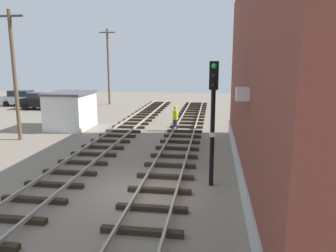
% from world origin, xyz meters
% --- Properties ---
extents(ground_plane, '(80.00, 80.00, 0.00)m').
position_xyz_m(ground_plane, '(0.00, 0.00, 0.00)').
color(ground_plane, slate).
extents(track_near_building, '(2.50, 54.97, 0.32)m').
position_xyz_m(track_near_building, '(0.62, 0.00, 0.13)').
color(track_near_building, '#2D2319').
rests_on(track_near_building, ground).
extents(track_centre, '(2.50, 54.97, 0.32)m').
position_xyz_m(track_centre, '(-3.74, -0.00, 0.13)').
color(track_centre, '#2D2319').
rests_on(track_centre, ground).
extents(signal_mast, '(0.36, 0.40, 5.05)m').
position_xyz_m(signal_mast, '(2.61, 1.07, 3.19)').
color(signal_mast, black).
rests_on(signal_mast, ground).
extents(brick_building, '(6.80, 18.33, 8.79)m').
position_xyz_m(brick_building, '(6.99, 2.25, 4.39)').
color(brick_building, brown).
rests_on(brick_building, ground).
extents(control_hut, '(3.00, 3.80, 2.76)m').
position_xyz_m(control_hut, '(-8.07, 11.34, 1.39)').
color(control_hut, silver).
rests_on(control_hut, ground).
extents(parked_car_red, '(4.20, 2.04, 1.76)m').
position_xyz_m(parked_car_red, '(-12.77, 21.78, 0.90)').
color(parked_car_red, red).
rests_on(parked_car_red, ground).
extents(parked_car_black, '(4.20, 2.04, 1.76)m').
position_xyz_m(parked_car_black, '(-15.44, 20.22, 0.90)').
color(parked_car_black, black).
rests_on(parked_car_black, ground).
extents(parked_car_silver, '(4.20, 2.04, 1.76)m').
position_xyz_m(parked_car_silver, '(-19.07, 22.45, 0.90)').
color(parked_car_silver, '#B7B7BC').
rests_on(parked_car_silver, ground).
extents(utility_pole_near, '(1.80, 0.24, 8.11)m').
position_xyz_m(utility_pole_near, '(-9.79, 7.32, 4.25)').
color(utility_pole_near, brown).
rests_on(utility_pole_near, ground).
extents(utility_pole_far, '(1.80, 0.24, 8.58)m').
position_xyz_m(utility_pole_far, '(-9.49, 25.00, 4.48)').
color(utility_pole_far, brown).
rests_on(utility_pole_far, ground).
extents(track_worker_foreground, '(0.40, 0.40, 1.87)m').
position_xyz_m(track_worker_foreground, '(-0.11, 11.45, 0.93)').
color(track_worker_foreground, '#262D4C').
rests_on(track_worker_foreground, ground).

